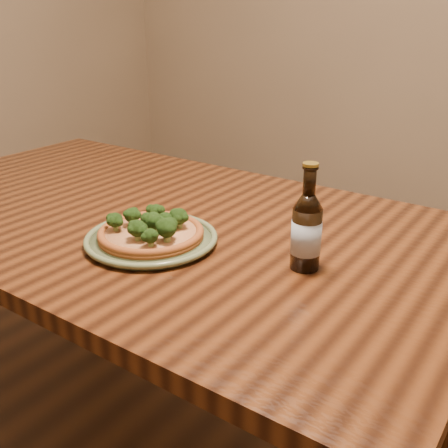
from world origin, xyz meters
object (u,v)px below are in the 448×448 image
Objects in this scene: beer_bottle at (306,231)px; table at (153,246)px; pizza at (151,231)px; plate at (151,239)px.

table is at bearing 173.68° from beer_bottle.
table is at bearing 133.26° from pizza.
pizza is (0.13, -0.14, 0.12)m from table.
beer_bottle is (0.46, -0.05, 0.17)m from table.
plate is 1.35× the size of beer_bottle.
beer_bottle reaches higher than table.
pizza reaches higher than table.
pizza is 0.34m from beer_bottle.
pizza reaches higher than plate.
beer_bottle reaches higher than pizza.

